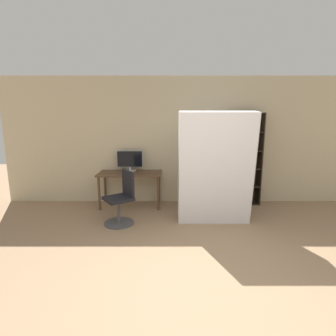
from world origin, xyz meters
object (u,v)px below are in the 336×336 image
Objects in this scene: mattress_near at (215,169)px; bookshelf at (238,162)px; monitor at (129,161)px; office_chair at (120,203)px; mattress_far at (213,167)px.

bookshelf is at bearing 58.52° from mattress_near.
monitor reaches higher than office_chair.
bookshelf is 1.14m from mattress_far.
office_chair is 2.65m from bookshelf.
mattress_near is at bearing -0.94° from office_chair.
mattress_far is (-0.70, -0.90, 0.07)m from bookshelf.
monitor is 0.28× the size of bookshelf.
mattress_far is at bearing -128.08° from bookshelf.
office_chair is at bearing -90.63° from monitor.
bookshelf is 0.99× the size of mattress_far.
mattress_far reaches higher than bookshelf.
monitor is 2.34m from bookshelf.
bookshelf is (2.34, 0.03, -0.04)m from monitor.
office_chair is at bearing -172.28° from mattress_far.
office_chair is 1.75m from mattress_near.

